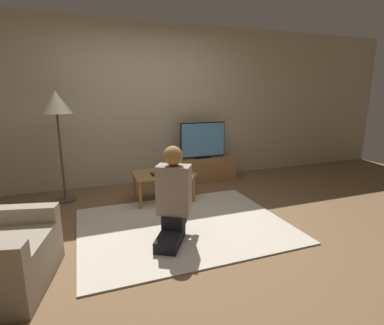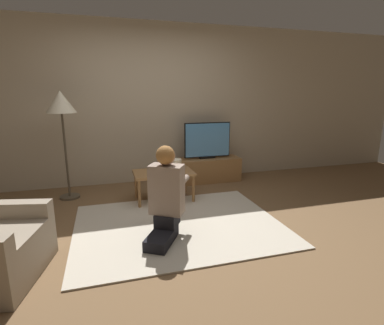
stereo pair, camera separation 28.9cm
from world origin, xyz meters
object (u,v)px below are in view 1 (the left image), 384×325
coffee_table (163,175)px  person_kneeling (173,194)px  tv (203,140)px  floor_lamp (56,108)px  table_lamp (175,164)px

coffee_table → person_kneeling: size_ratio=0.85×
tv → person_kneeling: size_ratio=0.82×
coffee_table → person_kneeling: (-0.19, -1.11, 0.11)m
tv → floor_lamp: (-2.20, -0.23, 0.58)m
tv → person_kneeling: bearing=-120.7°
table_lamp → person_kneeling: bearing=-107.9°
coffee_table → table_lamp: table_lamp is taller
person_kneeling → table_lamp: bearing=-77.1°
floor_lamp → person_kneeling: (1.11, -1.60, -0.81)m
tv → coffee_table: (-0.90, -0.72, -0.34)m
coffee_table → floor_lamp: 1.67m
coffee_table → person_kneeling: bearing=-99.8°
tv → floor_lamp: floor_lamp is taller
coffee_table → person_kneeling: person_kneeling is taller
coffee_table → floor_lamp: (-1.30, 0.49, 0.92)m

